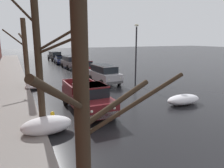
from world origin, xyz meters
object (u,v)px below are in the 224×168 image
Objects in this scene: bare_tree_at_the_corner at (85,122)px; street_lamp_post at (136,52)px; suv_grey_parked_far_down_block at (71,62)px; bare_tree_mid_block at (25,52)px; pickup_truck_maroon_approaching_near_lane at (87,97)px; suv_silver_parked_kerbside_close at (104,73)px; suv_maroon_parked_kerbside_mid at (83,67)px; suv_black_at_far_intersection at (55,56)px; fire_hydrant at (53,118)px; bare_tree_second_along_sidewalk at (39,52)px; sedan_darkblue_queued_behind_truck at (61,60)px.

street_lamp_post is (9.21, 13.09, 0.36)m from bare_tree_at_the_corner.
bare_tree_mid_block is at bearing -122.32° from suv_grey_parked_far_down_block.
bare_tree_mid_block is at bearing 159.89° from street_lamp_post.
pickup_truck_maroon_approaching_near_lane is (2.81, -8.41, -2.27)m from bare_tree_mid_block.
suv_silver_parked_kerbside_close is 5.62m from suv_maroon_parked_kerbside_mid.
suv_black_at_far_intersection is 26.28m from street_lamp_post.
pickup_truck_maroon_approaching_near_lane is 7.50× the size of fire_hydrant.
bare_tree_second_along_sidewalk is 15.83m from suv_maroon_parked_kerbside_mid.
sedan_darkblue_queued_behind_truck is 5.92m from suv_black_at_far_intersection.
suv_silver_parked_kerbside_close is at bearing -89.02° from suv_grey_parked_far_down_block.
bare_tree_mid_block reaches higher than sedan_darkblue_queued_behind_truck.
suv_grey_parked_far_down_block is (3.94, 19.08, 0.11)m from pickup_truck_maroon_approaching_near_lane.
suv_maroon_parked_kerbside_mid is at bearing -89.78° from sedan_darkblue_queued_behind_truck.
bare_tree_second_along_sidewalk is 1.73× the size of sedan_darkblue_queued_behind_truck.
street_lamp_post is at bearing -70.43° from suv_maroon_parked_kerbside_mid.
bare_tree_mid_block is at bearing -106.31° from suv_black_at_far_intersection.
suv_maroon_parked_kerbside_mid is 12.48m from sedan_darkblue_queued_behind_truck.
street_lamp_post reaches higher than fire_hydrant.
bare_tree_second_along_sidewalk is at bearing -107.94° from suv_grey_parked_far_down_block.
bare_tree_at_the_corner is 1.20× the size of suv_black_at_far_intersection.
fire_hydrant is at bearing -151.55° from pickup_truck_maroon_approaching_near_lane.
suv_silver_parked_kerbside_close is at bearing -89.22° from suv_black_at_far_intersection.
pickup_truck_maroon_approaching_near_lane is at bearing 28.89° from bare_tree_second_along_sidewalk.
suv_silver_parked_kerbside_close is 0.94× the size of suv_grey_parked_far_down_block.
suv_silver_parked_kerbside_close is 3.79m from street_lamp_post.
sedan_darkblue_queued_behind_truck is (3.71, 25.15, -0.13)m from pickup_truck_maroon_approaching_near_lane.
bare_tree_mid_block is (-0.09, 16.49, 0.35)m from bare_tree_at_the_corner.
bare_tree_second_along_sidewalk is at bearing -148.96° from fire_hydrant.
street_lamp_post is (6.48, 5.01, 2.27)m from pickup_truck_maroon_approaching_near_lane.
suv_maroon_parked_kerbside_mid reaches higher than sedan_darkblue_queued_behind_truck.
fire_hydrant is (0.45, 0.27, -3.35)m from bare_tree_second_along_sidewalk.
suv_maroon_parked_kerbside_mid is at bearing -90.17° from suv_black_at_far_intersection.
suv_grey_parked_far_down_block is at bearing 76.21° from bare_tree_at_the_corner.
suv_black_at_far_intersection is (6.54, 39.14, -1.81)m from bare_tree_at_the_corner.
suv_grey_parked_far_down_block is at bearing 73.00° from fire_hydrant.
bare_tree_at_the_corner is 16.72m from suv_silver_parked_kerbside_close.
pickup_truck_maroon_approaching_near_lane is 1.16× the size of suv_black_at_far_intersection.
bare_tree_second_along_sidewalk reaches higher than suv_black_at_far_intersection.
bare_tree_mid_block reaches higher than pickup_truck_maroon_approaching_near_lane.
bare_tree_second_along_sidewalk reaches higher than street_lamp_post.
suv_maroon_parked_kerbside_mid reaches higher than fire_hydrant.
pickup_truck_maroon_approaching_near_lane reaches higher than sedan_darkblue_queued_behind_truck.
fire_hydrant is (-6.42, -8.29, -0.63)m from suv_silver_parked_kerbside_close.
pickup_truck_maroon_approaching_near_lane is at bearing -97.00° from suv_black_at_far_intersection.
bare_tree_at_the_corner is 7.28m from fire_hydrant.
suv_silver_parked_kerbside_close is (6.87, 8.57, -2.72)m from bare_tree_second_along_sidewalk.
sedan_darkblue_queued_behind_truck is at bearing 90.22° from suv_maroon_parked_kerbside_mid.
suv_silver_parked_kerbside_close is 24.00m from suv_black_at_far_intersection.
suv_maroon_parked_kerbside_mid is 1.02× the size of suv_black_at_far_intersection.
bare_tree_mid_block reaches higher than street_lamp_post.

